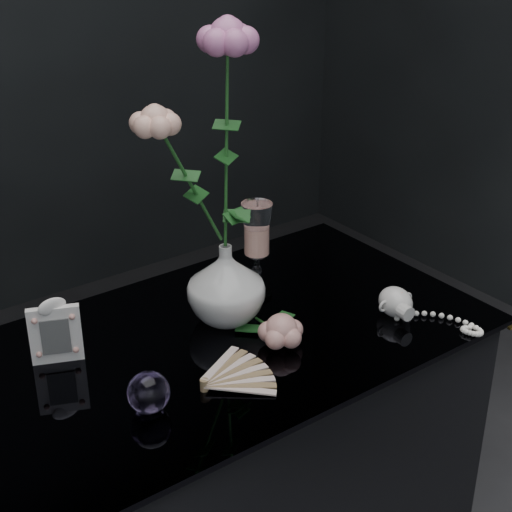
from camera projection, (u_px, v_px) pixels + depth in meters
table at (218, 494)px, 1.64m from camera, size 1.05×0.58×0.76m
vase at (226, 283)px, 1.51m from camera, size 0.17×0.17×0.16m
wine_glass at (257, 251)px, 1.58m from camera, size 0.08×0.08×0.21m
picture_frame at (55, 330)px, 1.38m from camera, size 0.12×0.10×0.13m
paperweight at (149, 392)px, 1.26m from camera, size 0.09×0.09×0.07m
paper_fan at (204, 384)px, 1.32m from camera, size 0.29×0.26×0.03m
loose_rose at (281, 330)px, 1.44m from camera, size 0.17×0.21×0.06m
pearl_jar at (396, 301)px, 1.54m from camera, size 0.22×0.23×0.06m
roses at (208, 147)px, 1.36m from camera, size 0.25×0.12×0.47m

